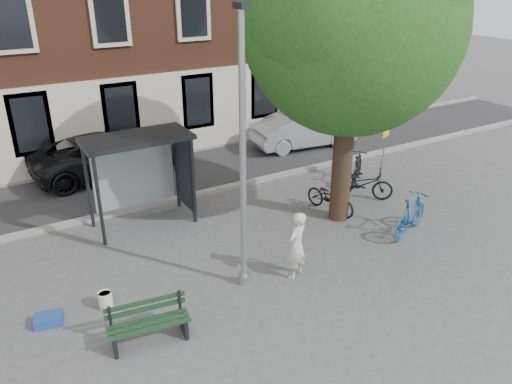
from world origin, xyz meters
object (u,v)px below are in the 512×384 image
Objects in this scene: painter at (296,245)px; bench at (149,325)px; car_silver at (304,130)px; bike_d at (357,168)px; lamppost at (243,172)px; bike_c at (331,198)px; bike_a at (362,184)px; notice_sign at (385,139)px; bus_shelter at (151,157)px; car_dark at (107,154)px; bike_b at (411,215)px.

painter is 3.79m from bench.
car_silver reaches higher than bench.
lamppost is at bearing 78.03° from bike_d.
bench is 7.12m from bike_c.
lamppost reaches higher than car_silver.
notice_sign reaches higher than bike_a.
bus_shelter is 0.67× the size of car_silver.
bus_shelter is (-0.61, 4.11, -0.87)m from lamppost.
bench is 9.32m from car_dark.
car_silver is (7.46, 3.15, -1.22)m from bus_shelter.
bench is 0.38× the size of car_silver.
notice_sign is (0.79, -0.35, 0.99)m from bike_d.
bus_shelter is 4.46m from car_dark.
car_silver is (1.35, 5.06, 0.20)m from bike_a.
bench is at bearing -172.07° from notice_sign.
bench is 0.93× the size of bike_d.
painter is 0.87× the size of bike_a.
painter is at bearing -16.07° from lamppost.
car_silver reaches higher than bike_a.
car_dark is (-6.98, 5.17, 0.20)m from bike_d.
car_dark reaches higher than bike_c.
painter is at bearing -152.68° from bike_c.
bike_d is at bearing 176.69° from car_silver.
bike_a is (6.11, -1.91, -1.42)m from bus_shelter.
painter reaches higher than bike_c.
car_silver is at bearing -103.01° from car_dark.
painter is 8.97m from car_dark.
bike_c is at bearing -175.22° from notice_sign.
bike_c is at bearing 25.72° from lamppost.
bus_shelter reaches higher than bike_c.
painter is 0.95× the size of bike_d.
bike_d is 0.85× the size of notice_sign.
bike_b is (7.60, 0.52, 0.20)m from bench.
bike_a is 1.48m from bike_c.
bike_a is 0.45× the size of car_silver.
bench is at bearing -169.33° from bike_c.
lamppost is 5.53m from bike_b.
notice_sign reaches higher than car_silver.
bike_d is at bearing 7.95° from bike_a.
painter reaches higher than car_dark.
notice_sign is (7.77, -5.51, 0.79)m from car_dark.
bike_a reaches higher than bike_c.
bus_shelter is 1.50× the size of bike_a.
bus_shelter is 6.55m from bike_a.
bike_c is 2.51m from bike_d.
bike_c is at bearing -147.68° from car_dark.
bench is (-2.55, -0.75, -2.41)m from lamppost.
lamppost is 3.58m from bench.
lamppost is 3.68× the size of painter.
bus_shelter is 5.45m from bench.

